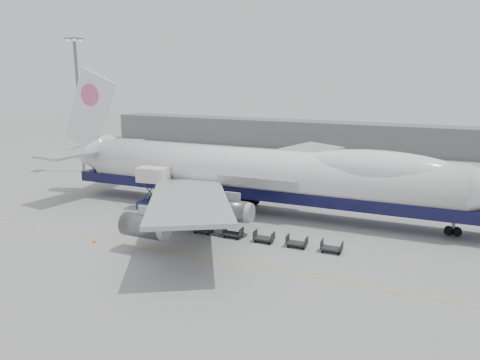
% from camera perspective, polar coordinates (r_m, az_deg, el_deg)
% --- Properties ---
extents(ground, '(260.00, 260.00, 0.00)m').
position_cam_1_polar(ground, '(55.64, -2.24, -7.12)').
color(ground, gray).
rests_on(ground, ground).
extents(apron_line, '(60.00, 0.15, 0.01)m').
position_cam_1_polar(apron_line, '(50.68, -5.23, -9.23)').
color(apron_line, gold).
rests_on(apron_line, ground).
extents(hangar, '(110.00, 8.00, 7.00)m').
position_cam_1_polar(hangar, '(122.52, 7.85, 5.53)').
color(hangar, slate).
rests_on(hangar, ground).
extents(floodlight_mast, '(2.40, 2.40, 25.43)m').
position_cam_1_polar(floodlight_mast, '(96.28, -19.08, 9.39)').
color(floodlight_mast, slate).
rests_on(floodlight_mast, ground).
extents(airliner, '(67.00, 55.30, 19.98)m').
position_cam_1_polar(airliner, '(64.47, 2.87, 0.88)').
color(airliner, white).
rests_on(airliner, ground).
extents(catering_truck, '(4.81, 3.50, 6.02)m').
position_cam_1_polar(catering_truck, '(67.63, -10.49, -0.65)').
color(catering_truck, navy).
rests_on(catering_truck, ground).
extents(traffic_cone, '(0.37, 0.37, 0.55)m').
position_cam_1_polar(traffic_cone, '(56.67, -17.35, -7.07)').
color(traffic_cone, orange).
rests_on(traffic_cone, ground).
extents(dolly_0, '(2.30, 1.35, 1.30)m').
position_cam_1_polar(dolly_0, '(61.30, -11.00, -4.92)').
color(dolly_0, '#2D2D30').
rests_on(dolly_0, ground).
extents(dolly_1, '(2.30, 1.35, 1.30)m').
position_cam_1_polar(dolly_1, '(59.24, -7.85, -5.43)').
color(dolly_1, '#2D2D30').
rests_on(dolly_1, ground).
extents(dolly_2, '(2.30, 1.35, 1.30)m').
position_cam_1_polar(dolly_2, '(57.37, -4.47, -5.96)').
color(dolly_2, '#2D2D30').
rests_on(dolly_2, ground).
extents(dolly_3, '(2.30, 1.35, 1.30)m').
position_cam_1_polar(dolly_3, '(55.72, -0.87, -6.50)').
color(dolly_3, '#2D2D30').
rests_on(dolly_3, ground).
extents(dolly_4, '(2.30, 1.35, 1.30)m').
position_cam_1_polar(dolly_4, '(54.30, 2.94, -7.05)').
color(dolly_4, '#2D2D30').
rests_on(dolly_4, ground).
extents(dolly_5, '(2.30, 1.35, 1.30)m').
position_cam_1_polar(dolly_5, '(53.14, 6.94, -7.59)').
color(dolly_5, '#2D2D30').
rests_on(dolly_5, ground).
extents(dolly_6, '(2.30, 1.35, 1.30)m').
position_cam_1_polar(dolly_6, '(52.25, 11.11, -8.11)').
color(dolly_6, '#2D2D30').
rests_on(dolly_6, ground).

